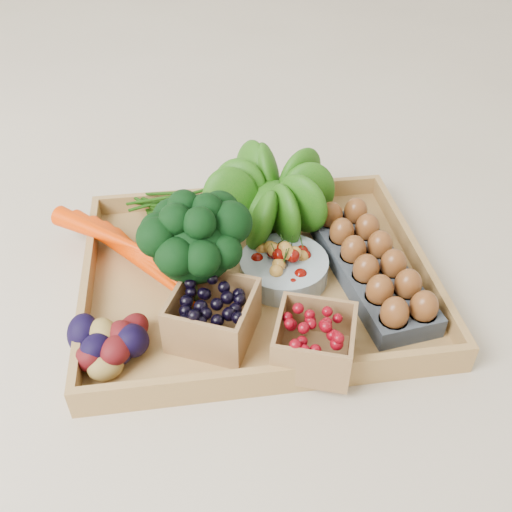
{
  "coord_description": "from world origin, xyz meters",
  "views": [
    {
      "loc": [
        -0.1,
        -0.69,
        0.64
      ],
      "look_at": [
        0.0,
        0.0,
        0.06
      ],
      "focal_mm": 40.0,
      "sensor_mm": 36.0,
      "label": 1
    }
  ],
  "objects": [
    {
      "name": "broccoli",
      "position": [
        -0.1,
        -0.03,
        0.08
      ],
      "size": [
        0.17,
        0.17,
        0.13
      ],
      "primitive_type": null,
      "color": "black",
      "rests_on": "tray"
    },
    {
      "name": "punnet_raspberry",
      "position": [
        0.06,
        -0.18,
        0.05
      ],
      "size": [
        0.14,
        0.14,
        0.07
      ],
      "primitive_type": "cube",
      "rotation": [
        0.0,
        0.0,
        -0.35
      ],
      "color": "#68040E",
      "rests_on": "tray"
    },
    {
      "name": "lettuce",
      "position": [
        0.04,
        0.13,
        0.09
      ],
      "size": [
        0.15,
        0.15,
        0.15
      ],
      "primitive_type": "sphere",
      "color": "#0F4D0C",
      "rests_on": "tray"
    },
    {
      "name": "punnet_blackberry",
      "position": [
        -0.08,
        -0.11,
        0.05
      ],
      "size": [
        0.15,
        0.15,
        0.08
      ],
      "primitive_type": "cube",
      "rotation": [
        0.0,
        0.0,
        -0.43
      ],
      "color": "black",
      "rests_on": "tray"
    },
    {
      "name": "egg_carton",
      "position": [
        0.18,
        -0.03,
        0.03
      ],
      "size": [
        0.14,
        0.3,
        0.03
      ],
      "primitive_type": "cube",
      "rotation": [
        0.0,
        0.0,
        0.14
      ],
      "color": "#3B414B",
      "rests_on": "tray"
    },
    {
      "name": "cherry_bowl",
      "position": [
        0.04,
        -0.01,
        0.03
      ],
      "size": [
        0.14,
        0.14,
        0.04
      ],
      "primitive_type": "cylinder",
      "color": "#8C9EA5",
      "rests_on": "tray"
    },
    {
      "name": "tray",
      "position": [
        0.0,
        0.0,
        0.01
      ],
      "size": [
        0.55,
        0.45,
        0.01
      ],
      "primitive_type": "cube",
      "color": "#B08449",
      "rests_on": "ground"
    },
    {
      "name": "potatoes",
      "position": [
        -0.22,
        -0.14,
        0.05
      ],
      "size": [
        0.13,
        0.13,
        0.07
      ],
      "primitive_type": null,
      "color": "#450B0D",
      "rests_on": "tray"
    },
    {
      "name": "ground",
      "position": [
        0.0,
        0.0,
        0.0
      ],
      "size": [
        4.0,
        4.0,
        0.0
      ],
      "primitive_type": "plane",
      "color": "beige",
      "rests_on": "ground"
    },
    {
      "name": "carrots",
      "position": [
        -0.2,
        0.06,
        0.04
      ],
      "size": [
        0.24,
        0.17,
        0.06
      ],
      "primitive_type": null,
      "color": "#F13A00",
      "rests_on": "tray"
    }
  ]
}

